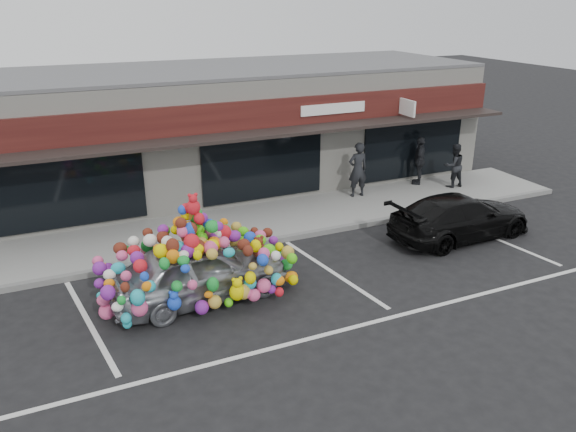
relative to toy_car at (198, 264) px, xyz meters
name	(u,v)px	position (x,y,z in m)	size (l,w,h in m)	color
ground	(232,297)	(0.68, -0.29, -0.88)	(90.00, 90.00, 0.00)	black
shop_building	(152,134)	(0.68, 8.15, 1.28)	(24.00, 7.20, 4.31)	silver
sidewalk	(188,234)	(0.68, 3.71, -0.81)	(26.00, 3.00, 0.15)	gray
kerb	(202,253)	(0.68, 2.21, -0.81)	(26.00, 0.18, 0.16)	slate
parking_stripe_left	(89,323)	(-2.52, -0.09, -0.88)	(0.12, 4.40, 0.01)	silver
parking_stripe_mid	(332,272)	(3.48, -0.09, -0.88)	(0.12, 4.40, 0.01)	silver
parking_stripe_right	(493,238)	(8.88, -0.09, -0.88)	(0.12, 4.40, 0.01)	silver
lane_line	(354,327)	(2.68, -2.59, -0.88)	(14.00, 0.12, 0.01)	silver
toy_car	(198,264)	(0.00, 0.00, 0.00)	(3.04, 4.64, 2.60)	#ACB1B7
black_sedan	(460,217)	(7.96, 0.38, -0.23)	(4.46, 1.81, 1.30)	black
pedestrian_a	(358,170)	(6.88, 4.43, 0.22)	(0.69, 0.46, 1.90)	#242329
pedestrian_b	(454,165)	(10.60, 3.91, 0.07)	(0.78, 0.60, 1.60)	black
pedestrian_c	(419,161)	(9.67, 4.71, 0.15)	(0.43, 1.03, 1.77)	black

